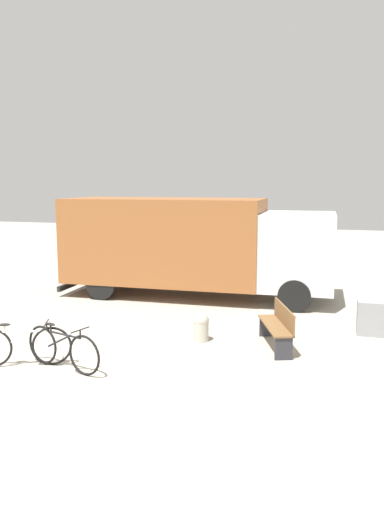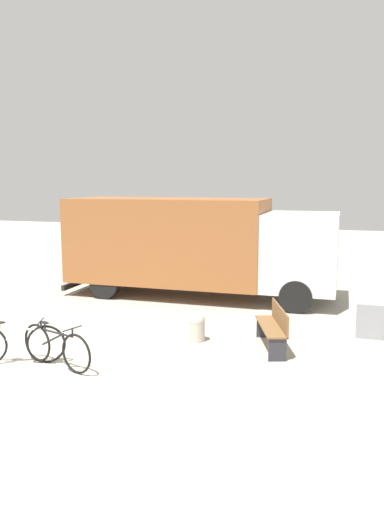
% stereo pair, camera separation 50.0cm
% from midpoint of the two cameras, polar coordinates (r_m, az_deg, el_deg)
% --- Properties ---
extents(ground_plane, '(60.00, 60.00, 0.00)m').
position_cam_midpoint_polar(ground_plane, '(9.14, -12.41, -13.47)').
color(ground_plane, '#A8A091').
extents(delivery_truck, '(7.94, 2.55, 2.91)m').
position_cam_midpoint_polar(delivery_truck, '(14.72, 1.40, 1.50)').
color(delivery_truck, '#99592D').
rests_on(delivery_truck, ground).
extents(park_bench, '(0.90, 1.65, 0.88)m').
position_cam_midpoint_polar(park_bench, '(10.44, 10.74, -7.82)').
color(park_bench, brown).
rests_on(park_bench, ground).
extents(bicycle_near, '(1.69, 0.73, 0.83)m').
position_cam_midpoint_polar(bicycle_near, '(9.93, -18.03, -9.50)').
color(bicycle_near, black).
rests_on(bicycle_near, ground).
extents(bicycle_middle, '(1.74, 0.64, 0.83)m').
position_cam_midpoint_polar(bicycle_middle, '(9.55, -13.82, -10.06)').
color(bicycle_middle, black).
rests_on(bicycle_middle, ground).
extents(bollard_near_bench, '(0.34, 0.34, 0.62)m').
position_cam_midpoint_polar(bollard_near_bench, '(10.77, 1.95, -8.02)').
color(bollard_near_bench, '#B2AD9E').
rests_on(bollard_near_bench, ground).
extents(utility_box, '(0.58, 0.41, 0.76)m').
position_cam_midpoint_polar(utility_box, '(11.79, 20.85, -6.87)').
color(utility_box, gray).
rests_on(utility_box, ground).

